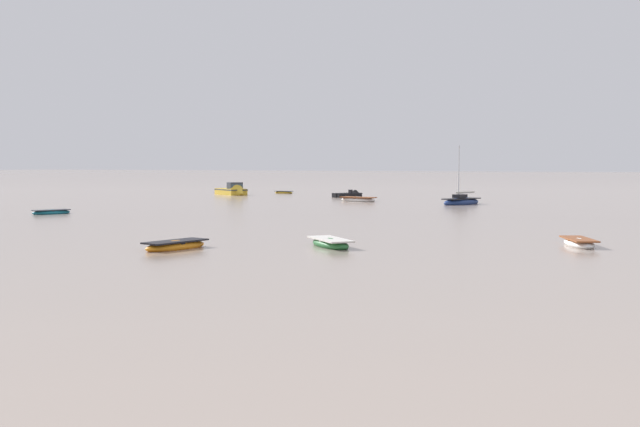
{
  "coord_description": "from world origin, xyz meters",
  "views": [
    {
      "loc": [
        19.87,
        -8.98,
        4.12
      ],
      "look_at": [
        -6.34,
        43.61,
        0.34
      ],
      "focal_mm": 43.54,
      "sensor_mm": 36.0,
      "label": 1
    }
  ],
  "objects_px": {
    "rowboat_moored_2": "(330,244)",
    "rowboat_moored_5": "(51,212)",
    "rowboat_moored_4": "(358,200)",
    "rowboat_moored_0": "(579,243)",
    "rowboat_moored_7": "(284,192)",
    "motorboat_moored_0": "(351,195)",
    "motorboat_moored_2": "(234,192)",
    "sailboat_moored_1": "(461,202)",
    "rowboat_moored_6": "(176,246)"
  },
  "relations": [
    {
      "from": "rowboat_moored_2",
      "to": "rowboat_moored_5",
      "type": "relative_size",
      "value": 1.07
    },
    {
      "from": "rowboat_moored_4",
      "to": "rowboat_moored_5",
      "type": "relative_size",
      "value": 1.37
    },
    {
      "from": "rowboat_moored_4",
      "to": "rowboat_moored_0",
      "type": "bearing_deg",
      "value": 138.67
    },
    {
      "from": "rowboat_moored_4",
      "to": "rowboat_moored_7",
      "type": "xyz_separation_m",
      "value": [
        -18.58,
        16.56,
        -0.06
      ]
    },
    {
      "from": "motorboat_moored_0",
      "to": "motorboat_moored_2",
      "type": "relative_size",
      "value": 0.66
    },
    {
      "from": "rowboat_moored_0",
      "to": "motorboat_moored_2",
      "type": "height_order",
      "value": "motorboat_moored_2"
    },
    {
      "from": "rowboat_moored_2",
      "to": "sailboat_moored_1",
      "type": "distance_m",
      "value": 42.66
    },
    {
      "from": "rowboat_moored_7",
      "to": "rowboat_moored_5",
      "type": "bearing_deg",
      "value": 101.27
    },
    {
      "from": "rowboat_moored_0",
      "to": "rowboat_moored_5",
      "type": "height_order",
      "value": "rowboat_moored_0"
    },
    {
      "from": "motorboat_moored_0",
      "to": "rowboat_moored_5",
      "type": "xyz_separation_m",
      "value": [
        -8.86,
        -40.46,
        -0.06
      ]
    },
    {
      "from": "rowboat_moored_6",
      "to": "sailboat_moored_1",
      "type": "distance_m",
      "value": 46.56
    },
    {
      "from": "motorboat_moored_2",
      "to": "rowboat_moored_7",
      "type": "bearing_deg",
      "value": 101.73
    },
    {
      "from": "rowboat_moored_0",
      "to": "rowboat_moored_2",
      "type": "bearing_deg",
      "value": -86.2
    },
    {
      "from": "motorboat_moored_2",
      "to": "rowboat_moored_4",
      "type": "bearing_deg",
      "value": 11.59
    },
    {
      "from": "sailboat_moored_1",
      "to": "rowboat_moored_7",
      "type": "xyz_separation_m",
      "value": [
        -30.49,
        17.58,
        -0.15
      ]
    },
    {
      "from": "motorboat_moored_0",
      "to": "rowboat_moored_7",
      "type": "distance_m",
      "value": 15.07
    },
    {
      "from": "rowboat_moored_0",
      "to": "rowboat_moored_7",
      "type": "height_order",
      "value": "rowboat_moored_0"
    },
    {
      "from": "motorboat_moored_0",
      "to": "rowboat_moored_2",
      "type": "distance_m",
      "value": 57.62
    },
    {
      "from": "rowboat_moored_5",
      "to": "rowboat_moored_6",
      "type": "xyz_separation_m",
      "value": [
        25.25,
        -16.77,
        0.02
      ]
    },
    {
      "from": "sailboat_moored_1",
      "to": "rowboat_moored_5",
      "type": "bearing_deg",
      "value": -22.7
    },
    {
      "from": "rowboat_moored_0",
      "to": "rowboat_moored_4",
      "type": "bearing_deg",
      "value": -167.04
    },
    {
      "from": "rowboat_moored_0",
      "to": "rowboat_moored_6",
      "type": "height_order",
      "value": "rowboat_moored_6"
    },
    {
      "from": "motorboat_moored_2",
      "to": "sailboat_moored_1",
      "type": "distance_m",
      "value": 34.99
    },
    {
      "from": "rowboat_moored_0",
      "to": "rowboat_moored_6",
      "type": "distance_m",
      "value": 20.06
    },
    {
      "from": "motorboat_moored_0",
      "to": "rowboat_moored_4",
      "type": "xyz_separation_m",
      "value": [
        5.19,
        -9.66,
        -0.01
      ]
    },
    {
      "from": "rowboat_moored_5",
      "to": "motorboat_moored_2",
      "type": "bearing_deg",
      "value": -146.43
    },
    {
      "from": "motorboat_moored_2",
      "to": "motorboat_moored_0",
      "type": "bearing_deg",
      "value": 36.79
    },
    {
      "from": "rowboat_moored_4",
      "to": "sailboat_moored_1",
      "type": "xyz_separation_m",
      "value": [
        11.91,
        -1.02,
        0.08
      ]
    },
    {
      "from": "motorboat_moored_2",
      "to": "rowboat_moored_0",
      "type": "bearing_deg",
      "value": -9.19
    },
    {
      "from": "rowboat_moored_2",
      "to": "rowboat_moored_6",
      "type": "height_order",
      "value": "rowboat_moored_2"
    },
    {
      "from": "rowboat_moored_0",
      "to": "sailboat_moored_1",
      "type": "relative_size",
      "value": 0.57
    },
    {
      "from": "rowboat_moored_7",
      "to": "motorboat_moored_2",
      "type": "bearing_deg",
      "value": 74.17
    },
    {
      "from": "rowboat_moored_0",
      "to": "rowboat_moored_4",
      "type": "height_order",
      "value": "rowboat_moored_4"
    },
    {
      "from": "rowboat_moored_0",
      "to": "rowboat_moored_2",
      "type": "relative_size",
      "value": 1.01
    },
    {
      "from": "motorboat_moored_0",
      "to": "sailboat_moored_1",
      "type": "relative_size",
      "value": 0.71
    },
    {
      "from": "rowboat_moored_0",
      "to": "rowboat_moored_6",
      "type": "bearing_deg",
      "value": -83.94
    },
    {
      "from": "rowboat_moored_4",
      "to": "rowboat_moored_7",
      "type": "bearing_deg",
      "value": -30.34
    },
    {
      "from": "motorboat_moored_2",
      "to": "rowboat_moored_4",
      "type": "relative_size",
      "value": 1.47
    },
    {
      "from": "rowboat_moored_2",
      "to": "sailboat_moored_1",
      "type": "bearing_deg",
      "value": -39.85
    },
    {
      "from": "motorboat_moored_0",
      "to": "rowboat_moored_7",
      "type": "bearing_deg",
      "value": 89.52
    },
    {
      "from": "motorboat_moored_0",
      "to": "rowboat_moored_7",
      "type": "relative_size",
      "value": 1.5
    },
    {
      "from": "rowboat_moored_0",
      "to": "sailboat_moored_1",
      "type": "xyz_separation_m",
      "value": [
        -16.6,
        36.4,
        0.12
      ]
    },
    {
      "from": "rowboat_moored_5",
      "to": "rowboat_moored_6",
      "type": "relative_size",
      "value": 0.88
    },
    {
      "from": "motorboat_moored_0",
      "to": "rowboat_moored_5",
      "type": "height_order",
      "value": "motorboat_moored_0"
    },
    {
      "from": "motorboat_moored_0",
      "to": "sailboat_moored_1",
      "type": "height_order",
      "value": "sailboat_moored_1"
    },
    {
      "from": "rowboat_moored_5",
      "to": "rowboat_moored_7",
      "type": "height_order",
      "value": "rowboat_moored_5"
    },
    {
      "from": "rowboat_moored_2",
      "to": "rowboat_moored_0",
      "type": "bearing_deg",
      "value": -109.23
    },
    {
      "from": "rowboat_moored_7",
      "to": "rowboat_moored_4",
      "type": "bearing_deg",
      "value": 144.08
    },
    {
      "from": "motorboat_moored_2",
      "to": "rowboat_moored_4",
      "type": "distance_m",
      "value": 23.38
    },
    {
      "from": "rowboat_moored_2",
      "to": "rowboat_moored_4",
      "type": "xyz_separation_m",
      "value": [
        -17.49,
        43.31,
        0.03
      ]
    }
  ]
}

